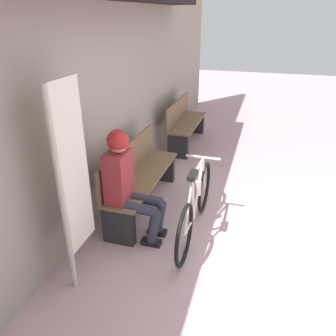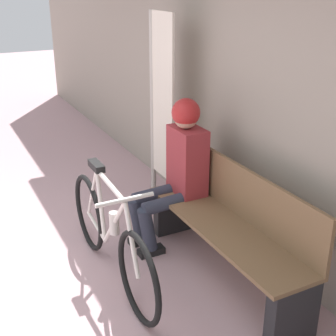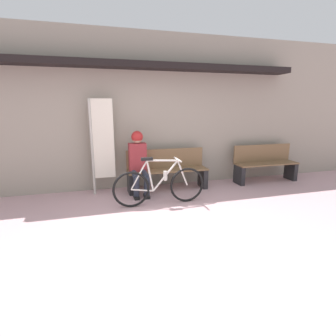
{
  "view_description": "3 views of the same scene",
  "coord_description": "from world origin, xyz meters",
  "px_view_note": "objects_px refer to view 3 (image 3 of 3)",
  "views": [
    {
      "loc": [
        -2.94,
        0.62,
        2.31
      ],
      "look_at": [
        0.42,
        1.63,
        0.64
      ],
      "focal_mm": 35.0,
      "sensor_mm": 36.0,
      "label": 1
    },
    {
      "loc": [
        3.01,
        0.23,
        2.14
      ],
      "look_at": [
        0.32,
        1.61,
        0.9
      ],
      "focal_mm": 50.0,
      "sensor_mm": 36.0,
      "label": 2
    },
    {
      "loc": [
        -0.92,
        -3.11,
        1.73
      ],
      "look_at": [
        0.39,
        1.56,
        0.58
      ],
      "focal_mm": 28.0,
      "sensor_mm": 36.0,
      "label": 3
    }
  ],
  "objects_px": {
    "bicycle": "(160,185)",
    "park_bench_far": "(265,165)",
    "person_seated": "(138,159)",
    "park_bench_near": "(167,171)",
    "banner_pole": "(100,142)"
  },
  "relations": [
    {
      "from": "park_bench_near",
      "to": "person_seated",
      "type": "distance_m",
      "value": 0.71
    },
    {
      "from": "person_seated",
      "to": "park_bench_near",
      "type": "bearing_deg",
      "value": 9.56
    },
    {
      "from": "park_bench_far",
      "to": "banner_pole",
      "type": "relative_size",
      "value": 0.8
    },
    {
      "from": "person_seated",
      "to": "park_bench_far",
      "type": "height_order",
      "value": "person_seated"
    },
    {
      "from": "park_bench_far",
      "to": "park_bench_near",
      "type": "bearing_deg",
      "value": 179.94
    },
    {
      "from": "park_bench_near",
      "to": "bicycle",
      "type": "bearing_deg",
      "value": -114.08
    },
    {
      "from": "park_bench_far",
      "to": "bicycle",
      "type": "bearing_deg",
      "value": -163.57
    },
    {
      "from": "park_bench_near",
      "to": "park_bench_far",
      "type": "distance_m",
      "value": 2.37
    },
    {
      "from": "person_seated",
      "to": "park_bench_far",
      "type": "xyz_separation_m",
      "value": [
        3.0,
        0.1,
        -0.33
      ]
    },
    {
      "from": "bicycle",
      "to": "park_bench_far",
      "type": "height_order",
      "value": "bicycle"
    },
    {
      "from": "park_bench_far",
      "to": "person_seated",
      "type": "bearing_deg",
      "value": -178.04
    },
    {
      "from": "bicycle",
      "to": "banner_pole",
      "type": "relative_size",
      "value": 0.89
    },
    {
      "from": "park_bench_near",
      "to": "person_seated",
      "type": "bearing_deg",
      "value": -170.44
    },
    {
      "from": "bicycle",
      "to": "person_seated",
      "type": "relative_size",
      "value": 1.33
    },
    {
      "from": "person_seated",
      "to": "banner_pole",
      "type": "distance_m",
      "value": 0.8
    }
  ]
}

